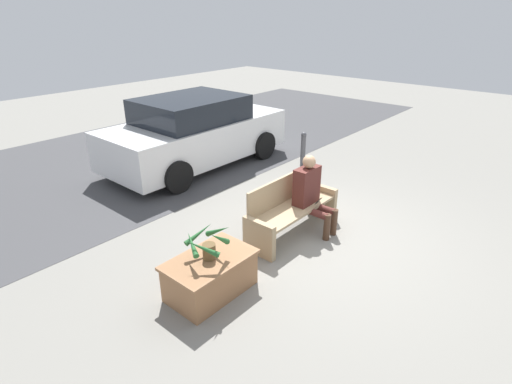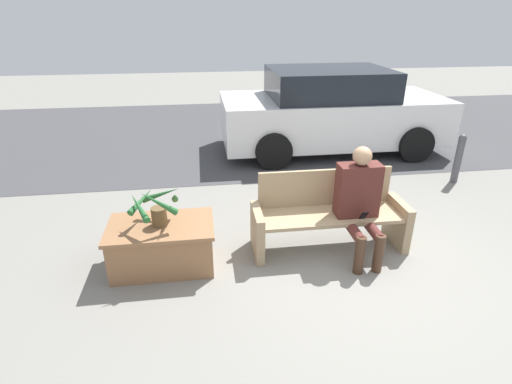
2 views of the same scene
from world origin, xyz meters
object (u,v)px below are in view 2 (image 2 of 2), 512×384
at_px(bench, 328,214).
at_px(parked_car, 331,111).
at_px(potted_plant, 156,206).
at_px(bollard_post, 459,158).
at_px(person_seated, 360,198).
at_px(planter_box, 162,244).

bearing_deg(bench, parked_car, 72.25).
relative_size(potted_plant, bollard_post, 0.73).
distance_m(person_seated, potted_plant, 2.13).
bearing_deg(bench, bollard_post, 30.71).
distance_m(parked_car, bollard_post, 2.42).
relative_size(person_seated, planter_box, 1.13).
bearing_deg(bollard_post, potted_plant, -159.29).
bearing_deg(planter_box, parked_car, 50.55).
distance_m(bench, potted_plant, 1.89).
bearing_deg(bollard_post, bench, -149.29).
bearing_deg(potted_plant, parked_car, 50.34).
bearing_deg(parked_car, planter_box, -129.45).
relative_size(person_seated, potted_plant, 2.14).
bearing_deg(person_seated, planter_box, 179.21).
relative_size(bench, potted_plant, 3.02).
bearing_deg(planter_box, bollard_post, 20.87).
height_order(potted_plant, parked_car, parked_car).
height_order(bench, parked_car, parked_car).
relative_size(planter_box, parked_car, 0.26).
height_order(bench, planter_box, bench).
xyz_separation_m(bench, planter_box, (-1.84, -0.15, -0.14)).
relative_size(person_seated, parked_car, 0.30).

